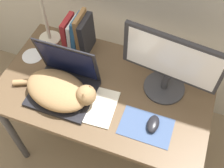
{
  "coord_description": "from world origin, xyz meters",
  "views": [
    {
      "loc": [
        0.33,
        -0.47,
        1.95
      ],
      "look_at": [
        0.05,
        0.29,
        0.83
      ],
      "focal_mm": 45.0,
      "sensor_mm": 36.0,
      "label": 1
    }
  ],
  "objects_px": {
    "book_row": "(78,34)",
    "notepad": "(95,105)",
    "external_monitor": "(170,64)",
    "cd_disc": "(32,56)",
    "cat": "(60,90)",
    "computer_mouse": "(153,124)",
    "laptop": "(64,84)"
  },
  "relations": [
    {
      "from": "cat",
      "to": "notepad",
      "type": "xyz_separation_m",
      "value": [
        0.18,
        0.01,
        -0.05
      ]
    },
    {
      "from": "laptop",
      "to": "notepad",
      "type": "relative_size",
      "value": 1.39
    },
    {
      "from": "cd_disc",
      "to": "computer_mouse",
      "type": "bearing_deg",
      "value": -14.47
    },
    {
      "from": "book_row",
      "to": "laptop",
      "type": "bearing_deg",
      "value": -80.39
    },
    {
      "from": "cat",
      "to": "book_row",
      "type": "xyz_separation_m",
      "value": [
        -0.05,
        0.36,
        0.05
      ]
    },
    {
      "from": "cat",
      "to": "cd_disc",
      "type": "distance_m",
      "value": 0.35
    },
    {
      "from": "cd_disc",
      "to": "external_monitor",
      "type": "bearing_deg",
      "value": 2.75
    },
    {
      "from": "notepad",
      "to": "cd_disc",
      "type": "xyz_separation_m",
      "value": [
        -0.47,
        0.19,
        -0.0
      ]
    },
    {
      "from": "book_row",
      "to": "computer_mouse",
      "type": "bearing_deg",
      "value": -33.6
    },
    {
      "from": "laptop",
      "to": "computer_mouse",
      "type": "bearing_deg",
      "value": -5.72
    },
    {
      "from": "book_row",
      "to": "cd_disc",
      "type": "distance_m",
      "value": 0.3
    },
    {
      "from": "external_monitor",
      "to": "cd_disc",
      "type": "distance_m",
      "value": 0.8
    },
    {
      "from": "cat",
      "to": "external_monitor",
      "type": "distance_m",
      "value": 0.56
    },
    {
      "from": "laptop",
      "to": "external_monitor",
      "type": "bearing_deg",
      "value": 21.02
    },
    {
      "from": "notepad",
      "to": "cd_disc",
      "type": "distance_m",
      "value": 0.51
    },
    {
      "from": "cat",
      "to": "computer_mouse",
      "type": "xyz_separation_m",
      "value": [
        0.49,
        -0.0,
        -0.04
      ]
    },
    {
      "from": "notepad",
      "to": "cd_disc",
      "type": "height_order",
      "value": "notepad"
    },
    {
      "from": "external_monitor",
      "to": "notepad",
      "type": "bearing_deg",
      "value": -143.28
    },
    {
      "from": "cat",
      "to": "notepad",
      "type": "height_order",
      "value": "cat"
    },
    {
      "from": "book_row",
      "to": "cd_disc",
      "type": "height_order",
      "value": "book_row"
    },
    {
      "from": "cd_disc",
      "to": "laptop",
      "type": "bearing_deg",
      "value": -27.99
    },
    {
      "from": "notepad",
      "to": "book_row",
      "type": "bearing_deg",
      "value": 123.97
    },
    {
      "from": "computer_mouse",
      "to": "notepad",
      "type": "distance_m",
      "value": 0.31
    },
    {
      "from": "notepad",
      "to": "cd_disc",
      "type": "relative_size",
      "value": 1.96
    },
    {
      "from": "cat",
      "to": "cd_disc",
      "type": "relative_size",
      "value": 3.95
    },
    {
      "from": "computer_mouse",
      "to": "book_row",
      "type": "xyz_separation_m",
      "value": [
        -0.54,
        0.36,
        0.09
      ]
    },
    {
      "from": "cat",
      "to": "external_monitor",
      "type": "relative_size",
      "value": 0.98
    },
    {
      "from": "book_row",
      "to": "notepad",
      "type": "relative_size",
      "value": 1.04
    },
    {
      "from": "laptop",
      "to": "book_row",
      "type": "relative_size",
      "value": 1.33
    },
    {
      "from": "laptop",
      "to": "cd_disc",
      "type": "xyz_separation_m",
      "value": [
        -0.28,
        0.15,
        -0.05
      ]
    },
    {
      "from": "external_monitor",
      "to": "notepad",
      "type": "xyz_separation_m",
      "value": [
        -0.3,
        -0.23,
        -0.19
      ]
    },
    {
      "from": "laptop",
      "to": "computer_mouse",
      "type": "xyz_separation_m",
      "value": [
        0.49,
        -0.05,
        -0.04
      ]
    }
  ]
}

